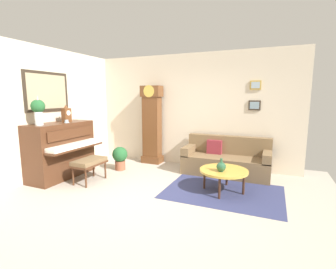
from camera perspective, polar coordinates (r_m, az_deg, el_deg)
The scene contains 14 objects.
ground_plane at distance 4.44m, azimuth -5.20°, elevation -15.11°, with size 6.40×6.00×0.10m, color #B2A899.
wall_left at distance 5.79m, azimuth -28.72°, elevation 4.41°, with size 0.13×4.90×2.80m.
wall_back at distance 6.28m, azimuth 5.17°, elevation 5.63°, with size 5.30×0.13×2.80m.
area_rug at distance 4.76m, azimuth 12.65°, elevation -12.87°, with size 2.10×1.50×0.01m, color navy.
piano at distance 5.81m, azimuth -23.52°, elevation -3.27°, with size 0.87×1.44×1.19m.
piano_bench at distance 5.31m, azimuth -17.83°, elevation -6.24°, with size 0.42×0.70×0.48m.
grandfather_clock at distance 6.44m, azimuth -3.74°, elevation 1.83°, with size 0.52×0.34×2.03m.
couch at distance 5.76m, azimuth 13.36°, elevation -5.84°, with size 1.90×0.80×0.84m.
coffee_table at distance 4.66m, azimuth 12.85°, elevation -8.32°, with size 0.88×0.88×0.42m.
mantel_clock at distance 5.84m, azimuth -22.55°, elevation 4.40°, with size 0.13×0.18×0.38m.
flower_vase at distance 5.37m, azimuth -27.97°, elevation 5.25°, with size 0.26×0.26×0.58m.
teacup at distance 5.70m, azimuth -22.52°, elevation 2.82°, with size 0.12×0.12×0.06m.
green_jug at distance 4.51m, azimuth 12.26°, elevation -7.32°, with size 0.17×0.17×0.24m.
potted_plant at distance 6.00m, azimuth -11.12°, elevation -5.09°, with size 0.36×0.36×0.56m.
Camera 1 is at (1.95, -3.56, 1.75)m, focal length 26.20 mm.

